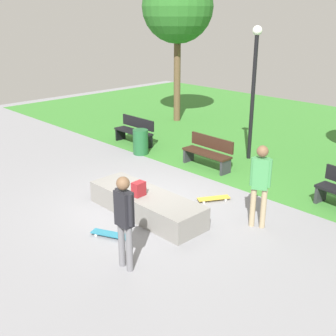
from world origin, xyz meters
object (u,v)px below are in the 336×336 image
object	(u,v)px
skateboard_by_ledge	(110,234)
park_bench_center_lawn	(208,152)
trash_bin	(141,142)
tree_leaning_ash	(178,7)
skater_performing_trick	(124,216)
park_bench_far_right	(135,130)
lamp_post	(254,80)
skater_watching	(260,180)
backpack_on_ledge	(139,189)
skateboard_spare	(214,198)
concrete_ledge	(146,204)

from	to	relation	value
skateboard_by_ledge	park_bench_center_lawn	world-z (taller)	park_bench_center_lawn
skateboard_by_ledge	trash_bin	size ratio (longest dim) A/B	1.00
tree_leaning_ash	skater_performing_trick	bearing A→B (deg)	-49.96
park_bench_far_right	lamp_post	distance (m)	4.47
park_bench_far_right	trash_bin	bearing A→B (deg)	-31.17
park_bench_center_lawn	tree_leaning_ash	distance (m)	7.15
skater_watching	tree_leaning_ash	world-z (taller)	tree_leaning_ash
backpack_on_ledge	lamp_post	bearing A→B (deg)	-176.20
skateboard_by_ledge	skateboard_spare	world-z (taller)	same
trash_bin	lamp_post	bearing A→B (deg)	38.37
skateboard_by_ledge	lamp_post	size ratio (longest dim) A/B	0.20
skateboard_by_ledge	park_bench_far_right	bearing A→B (deg)	135.52
skater_watching	lamp_post	distance (m)	4.78
skater_performing_trick	skater_watching	world-z (taller)	skater_watching
backpack_on_ledge	park_bench_far_right	world-z (taller)	park_bench_far_right
park_bench_center_lawn	skater_watching	bearing A→B (deg)	-33.26
backpack_on_ledge	lamp_post	size ratio (longest dim) A/B	0.08
skateboard_spare	trash_bin	xyz separation A→B (m)	(-4.02, 1.12, 0.34)
skater_performing_trick	park_bench_center_lawn	size ratio (longest dim) A/B	1.08
concrete_ledge	park_bench_far_right	size ratio (longest dim) A/B	1.85
skater_performing_trick	skateboard_spare	bearing A→B (deg)	103.03
tree_leaning_ash	trash_bin	distance (m)	6.29
backpack_on_ledge	park_bench_center_lawn	size ratio (longest dim) A/B	0.20
tree_leaning_ash	trash_bin	bearing A→B (deg)	-59.57
park_bench_far_right	trash_bin	distance (m)	1.18
skateboard_spare	tree_leaning_ash	bearing A→B (deg)	140.90
backpack_on_ledge	skater_watching	xyz separation A→B (m)	(2.11, 1.50, 0.40)
concrete_ledge	lamp_post	bearing A→B (deg)	98.37
backpack_on_ledge	park_bench_far_right	distance (m)	5.69
skateboard_spare	concrete_ledge	bearing A→B (deg)	-109.13
skater_watching	park_bench_far_right	xyz separation A→B (m)	(-6.53, 2.09, -0.59)
lamp_post	trash_bin	world-z (taller)	lamp_post
skateboard_by_ledge	trash_bin	xyz separation A→B (m)	(-3.69, 4.01, 0.34)
skater_performing_trick	park_bench_far_right	bearing A→B (deg)	138.79
skater_performing_trick	park_bench_center_lawn	bearing A→B (deg)	115.75
park_bench_center_lawn	park_bench_far_right	size ratio (longest dim) A/B	1.01
skater_watching	trash_bin	bearing A→B (deg)	164.99
skateboard_spare	trash_bin	size ratio (longest dim) A/B	0.98
skater_performing_trick	park_bench_far_right	world-z (taller)	skater_performing_trick
skater_performing_trick	skater_watching	distance (m)	3.08
backpack_on_ledge	park_bench_center_lawn	distance (m)	3.73
park_bench_far_right	skater_performing_trick	bearing A→B (deg)	-41.21
concrete_ledge	backpack_on_ledge	distance (m)	0.45
concrete_ledge	skater_watching	distance (m)	2.59
skater_watching	concrete_ledge	bearing A→B (deg)	-147.64
backpack_on_ledge	skateboard_spare	size ratio (longest dim) A/B	0.40
skater_performing_trick	lamp_post	size ratio (longest dim) A/B	0.44
concrete_ledge	skater_performing_trick	size ratio (longest dim) A/B	1.70
skater_watching	skateboard_by_ledge	bearing A→B (deg)	-125.82
skater_performing_trick	lamp_post	world-z (taller)	lamp_post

